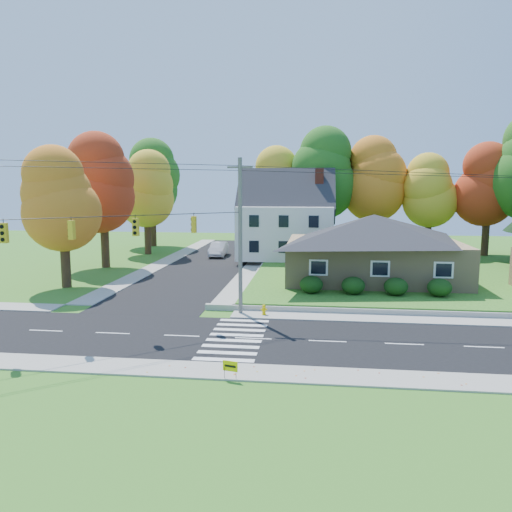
{
  "coord_description": "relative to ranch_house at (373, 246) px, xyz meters",
  "views": [
    {
      "loc": [
        3.34,
        -26.0,
        8.28
      ],
      "look_at": [
        -0.83,
        8.0,
        3.41
      ],
      "focal_mm": 35.0,
      "sensor_mm": 36.0,
      "label": 1
    }
  ],
  "objects": [
    {
      "name": "road_cross",
      "position": [
        -16.0,
        10.0,
        -3.25
      ],
      "size": [
        8.0,
        44.0,
        0.02
      ],
      "primitive_type": "cube",
      "color": "black",
      "rests_on": "ground"
    },
    {
      "name": "yard_sign",
      "position": [
        -8.24,
        -21.88,
        -2.66
      ],
      "size": [
        0.67,
        0.19,
        0.85
      ],
      "color": "black",
      "rests_on": "ground"
    },
    {
      "name": "traffic_infrastructure",
      "position": [
        -8.15,
        -14.65,
        1.88
      ],
      "size": [
        38.1,
        10.66,
        10.0
      ],
      "color": "#666059",
      "rests_on": "ground"
    },
    {
      "name": "tree_west_1",
      "position": [
        -26.0,
        6.0,
        5.2
      ],
      "size": [
        7.28,
        7.28,
        13.56
      ],
      "color": "#3F2A19",
      "rests_on": "ground"
    },
    {
      "name": "tree_lot_3",
      "position": [
        8.0,
        17.0,
        4.39
      ],
      "size": [
        6.16,
        6.16,
        11.47
      ],
      "color": "#3F2A19",
      "rests_on": "lawn"
    },
    {
      "name": "white_car",
      "position": [
        -16.12,
        15.12,
        -2.43
      ],
      "size": [
        1.87,
        4.98,
        1.62
      ],
      "primitive_type": "imported",
      "rotation": [
        0.0,
        0.0,
        0.03
      ],
      "color": "#BBBAC5",
      "rests_on": "road_cross"
    },
    {
      "name": "tree_west_3",
      "position": [
        -27.0,
        24.0,
        5.85
      ],
      "size": [
        7.84,
        7.84,
        14.6
      ],
      "color": "#3F2A19",
      "rests_on": "ground"
    },
    {
      "name": "hedge_row",
      "position": [
        -0.5,
        -6.2,
        -2.13
      ],
      "size": [
        10.7,
        1.7,
        1.27
      ],
      "color": "#163A10",
      "rests_on": "lawn"
    },
    {
      "name": "lawn",
      "position": [
        5.0,
        5.0,
        -3.02
      ],
      "size": [
        30.0,
        30.0,
        0.5
      ],
      "primitive_type": "cube",
      "color": "#3D7923",
      "rests_on": "ground"
    },
    {
      "name": "sidewalk_north",
      "position": [
        -8.0,
        -11.0,
        -3.23
      ],
      "size": [
        90.0,
        2.0,
        0.08
      ],
      "primitive_type": "cube",
      "color": "#9C9A90",
      "rests_on": "ground"
    },
    {
      "name": "fire_hydrant",
      "position": [
        -7.94,
        -11.09,
        -2.92
      ],
      "size": [
        0.42,
        0.32,
        0.73
      ],
      "color": "#E2BC00",
      "rests_on": "ground"
    },
    {
      "name": "tree_west_0",
      "position": [
        -25.0,
        -4.0,
        3.89
      ],
      "size": [
        6.16,
        6.16,
        11.47
      ],
      "color": "#3F2A19",
      "rests_on": "ground"
    },
    {
      "name": "colonial_house",
      "position": [
        -7.96,
        12.0,
        1.32
      ],
      "size": [
        10.4,
        8.4,
        9.6
      ],
      "color": "silver",
      "rests_on": "lawn"
    },
    {
      "name": "tree_lot_4",
      "position": [
        14.0,
        16.0,
        5.04
      ],
      "size": [
        6.72,
        6.72,
        12.51
      ],
      "color": "#3F2A19",
      "rests_on": "lawn"
    },
    {
      "name": "tree_lot_2",
      "position": [
        2.0,
        18.0,
        5.7
      ],
      "size": [
        7.28,
        7.28,
        13.56
      ],
      "color": "#3F2A19",
      "rests_on": "lawn"
    },
    {
      "name": "ranch_house",
      "position": [
        0.0,
        0.0,
        0.0
      ],
      "size": [
        14.6,
        10.6,
        5.4
      ],
      "color": "tan",
      "rests_on": "lawn"
    },
    {
      "name": "ground",
      "position": [
        -8.0,
        -16.0,
        -3.27
      ],
      "size": [
        120.0,
        120.0,
        0.0
      ],
      "primitive_type": "plane",
      "color": "#3D7923"
    },
    {
      "name": "tree_west_2",
      "position": [
        -25.0,
        16.0,
        4.54
      ],
      "size": [
        6.72,
        6.72,
        12.51
      ],
      "color": "#3F2A19",
      "rests_on": "ground"
    },
    {
      "name": "tree_lot_0",
      "position": [
        -10.0,
        18.0,
        5.04
      ],
      "size": [
        6.72,
        6.72,
        12.51
      ],
      "color": "#3F2A19",
      "rests_on": "lawn"
    },
    {
      "name": "sidewalk_south",
      "position": [
        -8.0,
        -21.0,
        -3.23
      ],
      "size": [
        90.0,
        2.0,
        0.08
      ],
      "primitive_type": "cube",
      "color": "#9C9A90",
      "rests_on": "ground"
    },
    {
      "name": "tree_lot_1",
      "position": [
        -4.0,
        17.0,
        6.35
      ],
      "size": [
        7.84,
        7.84,
        14.6
      ],
      "color": "#3F2A19",
      "rests_on": "lawn"
    },
    {
      "name": "road_main",
      "position": [
        -8.0,
        -16.0,
        -3.26
      ],
      "size": [
        90.0,
        8.0,
        0.02
      ],
      "primitive_type": "cube",
      "color": "black",
      "rests_on": "ground"
    }
  ]
}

